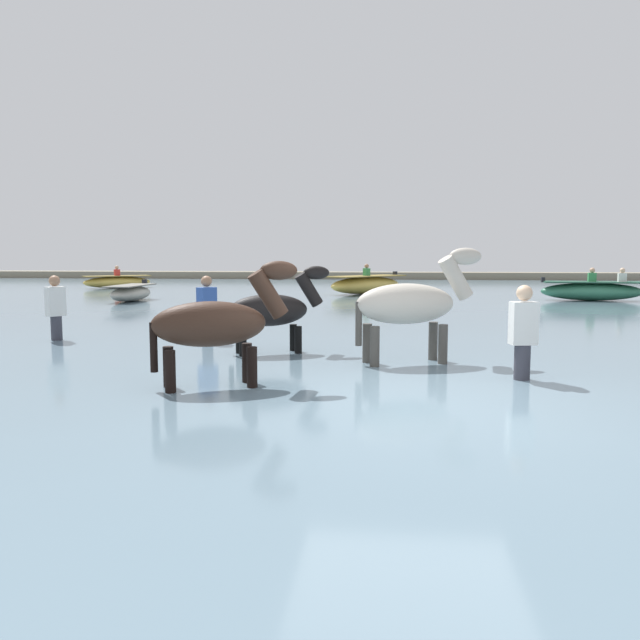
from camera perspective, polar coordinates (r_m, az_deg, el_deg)
The scene contains 13 objects.
ground_plane at distance 6.89m, azimuth 8.15°, elevation -10.97°, with size 120.00×120.00×0.00m, color gray.
water_surface at distance 16.68m, azimuth 7.07°, elevation -0.21°, with size 90.00×90.00×0.43m, color slate.
horse_lead_dark_bay at distance 7.46m, azimuth -9.54°, elevation -0.71°, with size 1.74×1.00×1.93m.
horse_trailing_pinto at distance 9.10m, azimuth 8.33°, elevation 1.17°, with size 1.93×0.97×2.11m.
horse_flank_black at distance 9.95m, azimuth -4.35°, elevation 0.65°, with size 1.64×0.95×1.83m.
boat_distant_east at distance 23.54m, azimuth 23.69°, elevation 2.47°, with size 3.47×1.39×1.14m.
boat_mid_channel at distance 25.40m, azimuth 4.25°, elevation 3.26°, with size 3.44×3.74×1.22m.
boat_mid_outer at distance 22.26m, azimuth -16.97°, elevation 2.39°, with size 0.97×2.67×0.70m.
boat_far_offshore at distance 31.39m, azimuth -18.12°, elevation 3.36°, with size 3.10×2.76×1.07m.
person_onlooker_left at distance 8.23m, azimuth 18.11°, elevation -2.23°, with size 0.35×0.25×1.63m.
person_wading_mid at distance 11.48m, azimuth -10.33°, elevation 0.22°, with size 0.35×0.38×1.63m.
person_onlooker_right at distance 12.48m, azimuth -23.07°, elevation 0.29°, with size 0.35×0.38×1.63m.
far_shoreline at distance 41.66m, azimuth 6.62°, elevation 3.79°, with size 80.00×2.40×0.89m, color gray.
Camera 1 is at (-0.24, -6.59, 2.00)m, focal length 34.86 mm.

